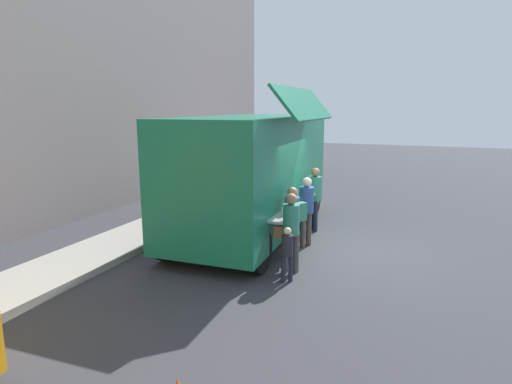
{
  "coord_description": "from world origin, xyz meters",
  "views": [
    {
      "loc": [
        -9.6,
        -1.78,
        3.31
      ],
      "look_at": [
        -0.34,
        1.98,
        1.3
      ],
      "focal_mm": 29.66,
      "sensor_mm": 36.0,
      "label": 1
    }
  ],
  "objects_px": {
    "trash_bin": "(236,186)",
    "customer_mid_with_backpack": "(293,216)",
    "food_truck_main": "(254,171)",
    "child_near_queue": "(287,250)",
    "customer_front_ordering": "(306,206)",
    "customer_rear_waiting": "(290,226)",
    "customer_extra_browsing": "(315,193)"
  },
  "relations": [
    {
      "from": "trash_bin",
      "to": "customer_mid_with_backpack",
      "type": "relative_size",
      "value": 0.55
    },
    {
      "from": "food_truck_main",
      "to": "child_near_queue",
      "type": "height_order",
      "value": "food_truck_main"
    },
    {
      "from": "customer_front_ordering",
      "to": "customer_rear_waiting",
      "type": "distance_m",
      "value": 1.74
    },
    {
      "from": "customer_mid_with_backpack",
      "to": "customer_rear_waiting",
      "type": "relative_size",
      "value": 0.99
    },
    {
      "from": "trash_bin",
      "to": "customer_rear_waiting",
      "type": "distance_m",
      "value": 7.39
    },
    {
      "from": "customer_rear_waiting",
      "to": "customer_extra_browsing",
      "type": "xyz_separation_m",
      "value": [
        3.12,
        0.29,
        0.06
      ]
    },
    {
      "from": "trash_bin",
      "to": "child_near_queue",
      "type": "xyz_separation_m",
      "value": [
        -6.65,
        -4.13,
        0.2
      ]
    },
    {
      "from": "trash_bin",
      "to": "customer_mid_with_backpack",
      "type": "height_order",
      "value": "customer_mid_with_backpack"
    },
    {
      "from": "customer_mid_with_backpack",
      "to": "child_near_queue",
      "type": "height_order",
      "value": "customer_mid_with_backpack"
    },
    {
      "from": "food_truck_main",
      "to": "customer_front_ordering",
      "type": "xyz_separation_m",
      "value": [
        -0.53,
        -1.57,
        -0.67
      ]
    },
    {
      "from": "trash_bin",
      "to": "customer_extra_browsing",
      "type": "distance_m",
      "value": 4.86
    },
    {
      "from": "customer_mid_with_backpack",
      "to": "customer_extra_browsing",
      "type": "relative_size",
      "value": 0.94
    },
    {
      "from": "customer_rear_waiting",
      "to": "trash_bin",
      "type": "bearing_deg",
      "value": 6.91
    },
    {
      "from": "trash_bin",
      "to": "food_truck_main",
      "type": "bearing_deg",
      "value": -149.33
    },
    {
      "from": "customer_front_ordering",
      "to": "customer_extra_browsing",
      "type": "distance_m",
      "value": 1.4
    },
    {
      "from": "customer_front_ordering",
      "to": "child_near_queue",
      "type": "bearing_deg",
      "value": 120.94
    },
    {
      "from": "food_truck_main",
      "to": "child_near_queue",
      "type": "xyz_separation_m",
      "value": [
        -2.74,
        -1.81,
        -1.03
      ]
    },
    {
      "from": "customer_mid_with_backpack",
      "to": "customer_rear_waiting",
      "type": "distance_m",
      "value": 0.76
    },
    {
      "from": "customer_front_ordering",
      "to": "child_near_queue",
      "type": "height_order",
      "value": "customer_front_ordering"
    },
    {
      "from": "trash_bin",
      "to": "customer_rear_waiting",
      "type": "bearing_deg",
      "value": -146.85
    },
    {
      "from": "food_truck_main",
      "to": "customer_rear_waiting",
      "type": "bearing_deg",
      "value": -145.05
    },
    {
      "from": "customer_extra_browsing",
      "to": "food_truck_main",
      "type": "bearing_deg",
      "value": 2.82
    },
    {
      "from": "trash_bin",
      "to": "customer_extra_browsing",
      "type": "bearing_deg",
      "value": -129.21
    },
    {
      "from": "food_truck_main",
      "to": "trash_bin",
      "type": "height_order",
      "value": "food_truck_main"
    },
    {
      "from": "customer_mid_with_backpack",
      "to": "food_truck_main",
      "type": "bearing_deg",
      "value": -11.56
    },
    {
      "from": "customer_front_ordering",
      "to": "customer_extra_browsing",
      "type": "xyz_separation_m",
      "value": [
        1.39,
        0.15,
        0.02
      ]
    },
    {
      "from": "customer_mid_with_backpack",
      "to": "customer_extra_browsing",
      "type": "xyz_separation_m",
      "value": [
        2.38,
        0.12,
        0.04
      ]
    },
    {
      "from": "customer_rear_waiting",
      "to": "child_near_queue",
      "type": "relative_size",
      "value": 1.51
    },
    {
      "from": "trash_bin",
      "to": "child_near_queue",
      "type": "height_order",
      "value": "child_near_queue"
    },
    {
      "from": "customer_mid_with_backpack",
      "to": "customer_front_ordering",
      "type": "bearing_deg",
      "value": -58.48
    },
    {
      "from": "trash_bin",
      "to": "customer_extra_browsing",
      "type": "relative_size",
      "value": 0.52
    },
    {
      "from": "food_truck_main",
      "to": "customer_extra_browsing",
      "type": "xyz_separation_m",
      "value": [
        0.86,
        -1.42,
        -0.65
      ]
    }
  ]
}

